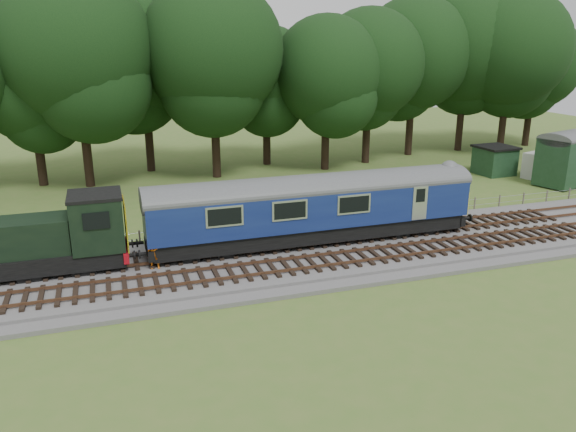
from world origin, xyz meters
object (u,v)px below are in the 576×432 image
object	(u,v)px
shunter_loco	(38,241)
worker	(154,251)
dmu_railcar	(313,203)
caravan	(548,165)

from	to	relation	value
shunter_loco	worker	xyz separation A→B (m)	(5.24, -1.14, -0.71)
dmu_railcar	shunter_loco	distance (m)	13.94
shunter_loco	worker	world-z (taller)	shunter_loco
dmu_railcar	shunter_loco	size ratio (longest dim) A/B	2.02
worker	caravan	world-z (taller)	worker
shunter_loco	caravan	world-z (taller)	shunter_loco
shunter_loco	caravan	xyz separation A→B (m)	(38.84, 9.75, -0.89)
dmu_railcar	worker	distance (m)	8.87
dmu_railcar	caravan	distance (m)	26.80
caravan	dmu_railcar	bearing A→B (deg)	-175.67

